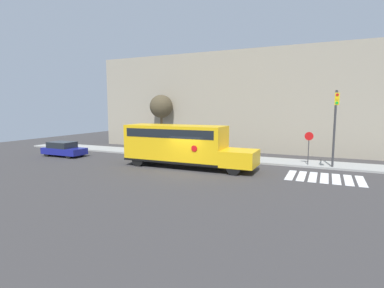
{
  "coord_description": "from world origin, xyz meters",
  "views": [
    {
      "loc": [
        9.14,
        -18.97,
        4.57
      ],
      "look_at": [
        -0.29,
        1.9,
        1.77
      ],
      "focal_mm": 28.0,
      "sensor_mm": 36.0,
      "label": 1
    }
  ],
  "objects_px": {
    "parked_car": "(64,149)",
    "tree_near_sidewalk": "(161,107)",
    "school_bus": "(181,144)",
    "traffic_light": "(335,118)",
    "stop_sign": "(309,144)"
  },
  "relations": [
    {
      "from": "parked_car",
      "to": "tree_near_sidewalk",
      "type": "height_order",
      "value": "tree_near_sidewalk"
    },
    {
      "from": "school_bus",
      "to": "traffic_light",
      "type": "xyz_separation_m",
      "value": [
        10.67,
        3.22,
        1.99
      ]
    },
    {
      "from": "stop_sign",
      "to": "traffic_light",
      "type": "height_order",
      "value": "traffic_light"
    },
    {
      "from": "tree_near_sidewalk",
      "to": "parked_car",
      "type": "bearing_deg",
      "value": -123.3
    },
    {
      "from": "school_bus",
      "to": "stop_sign",
      "type": "relative_size",
      "value": 3.79
    },
    {
      "from": "parked_car",
      "to": "stop_sign",
      "type": "distance_m",
      "value": 21.74
    },
    {
      "from": "school_bus",
      "to": "traffic_light",
      "type": "height_order",
      "value": "traffic_light"
    },
    {
      "from": "school_bus",
      "to": "stop_sign",
      "type": "height_order",
      "value": "school_bus"
    },
    {
      "from": "parked_car",
      "to": "tree_near_sidewalk",
      "type": "bearing_deg",
      "value": 56.7
    },
    {
      "from": "school_bus",
      "to": "parked_car",
      "type": "relative_size",
      "value": 2.47
    },
    {
      "from": "school_bus",
      "to": "parked_car",
      "type": "xyz_separation_m",
      "value": [
        -12.36,
        0.05,
        -1.13
      ]
    },
    {
      "from": "parked_car",
      "to": "stop_sign",
      "type": "relative_size",
      "value": 1.54
    },
    {
      "from": "school_bus",
      "to": "tree_near_sidewalk",
      "type": "relative_size",
      "value": 1.72
    },
    {
      "from": "school_bus",
      "to": "traffic_light",
      "type": "distance_m",
      "value": 11.32
    },
    {
      "from": "school_bus",
      "to": "tree_near_sidewalk",
      "type": "distance_m",
      "value": 11.31
    }
  ]
}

